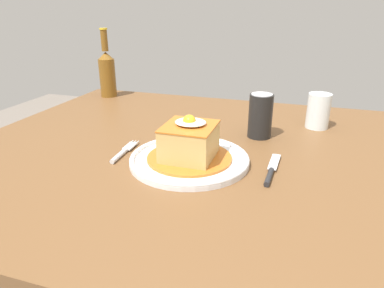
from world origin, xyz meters
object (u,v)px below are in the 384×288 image
Objects in this scene: beer_bottle_amber at (107,72)px; drinking_glass at (318,113)px; fork at (123,152)px; main_plate at (189,159)px; knife at (271,172)px; soda_can at (260,116)px.

drinking_glass is at bearing -10.69° from beer_bottle_amber.
main_plate is at bearing 2.18° from fork.
main_plate reaches higher than fork.
drinking_glass reaches higher than main_plate.
drinking_glass is at bearing 74.87° from knife.
soda_can reaches higher than drinking_glass.
knife is at bearing -105.13° from drinking_glass.
drinking_glass is at bearing 40.53° from soda_can.
drinking_glass is (0.10, 0.37, 0.04)m from knife.
soda_can is 1.18× the size of drinking_glass.
knife is (0.19, -0.01, -0.00)m from main_plate.
beer_bottle_amber is at bearing 135.08° from main_plate.
fork is at bearing -177.82° from main_plate.
beer_bottle_amber reaches higher than main_plate.
main_plate is 1.07× the size of beer_bottle_amber.
drinking_glass reaches higher than knife.
main_plate is at bearing -44.92° from beer_bottle_amber.
soda_can is at bearing -23.78° from beer_bottle_amber.
fork is 1.14× the size of soda_can.
soda_can is 0.21m from drinking_glass.
knife is at bearing 0.03° from fork.
soda_can reaches higher than knife.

